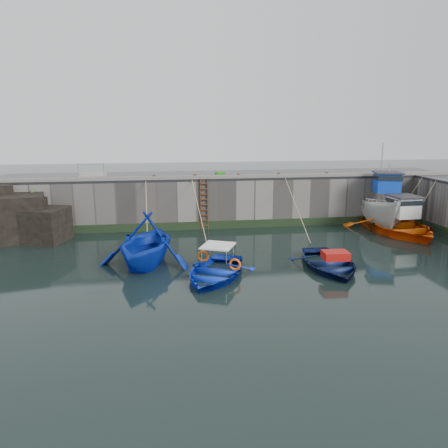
{
  "coord_description": "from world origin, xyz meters",
  "views": [
    {
      "loc": [
        -4.71,
        -16.58,
        6.42
      ],
      "look_at": [
        -1.33,
        6.03,
        1.2
      ],
      "focal_mm": 35.0,
      "sensor_mm": 36.0,
      "label": 1
    }
  ],
  "objects": [
    {
      "name": "rock_outcrop",
      "position": [
        -12.92,
        9.11,
        1.26
      ],
      "size": [
        5.85,
        4.24,
        3.41
      ],
      "color": "black",
      "rests_on": "ground"
    },
    {
      "name": "bollard_e",
      "position": [
        6.0,
        10.25,
        3.3
      ],
      "size": [
        0.18,
        0.18,
        0.28
      ],
      "primitive_type": "cylinder",
      "color": "#3F1E0F",
      "rests_on": "road_back"
    },
    {
      "name": "ladder",
      "position": [
        -2.0,
        9.91,
        1.59
      ],
      "size": [
        0.51,
        0.08,
        3.2
      ],
      "color": "#3F1E0F",
      "rests_on": "ground"
    },
    {
      "name": "boat_near_white_rope",
      "position": [
        -5.42,
        7.96,
        0.0
      ],
      "size": [
        0.04,
        4.84,
        3.1
      ],
      "primitive_type": null,
      "color": "tan",
      "rests_on": "ground"
    },
    {
      "name": "boat_near_navy",
      "position": [
        2.86,
        1.59,
        0.0
      ],
      "size": [
        3.57,
        4.82,
        0.96
      ],
      "primitive_type": "imported",
      "rotation": [
        0.0,
        0.0,
        -0.05
      ],
      "color": "#0A1440",
      "rests_on": "ground"
    },
    {
      "name": "railing",
      "position": [
        -8.75,
        11.25,
        3.36
      ],
      "size": [
        1.6,
        1.05,
        1.0
      ],
      "color": "#A5A8AD",
      "rests_on": "road_back"
    },
    {
      "name": "algae_back",
      "position": [
        0.0,
        9.96,
        0.25
      ],
      "size": [
        30.0,
        0.08,
        0.5
      ],
      "primitive_type": "cube",
      "color": "black",
      "rests_on": "ground"
    },
    {
      "name": "boat_near_white",
      "position": [
        -5.42,
        3.41,
        0.0
      ],
      "size": [
        5.69,
        6.2,
        2.76
      ],
      "primitive_type": "imported",
      "rotation": [
        0.0,
        0.0,
        -0.25
      ],
      "color": "#0B2CB3",
      "rests_on": "ground"
    },
    {
      "name": "ground",
      "position": [
        0.0,
        0.0,
        0.0
      ],
      "size": [
        120.0,
        120.0,
        0.0
      ],
      "primitive_type": "plane",
      "color": "black",
      "rests_on": "ground"
    },
    {
      "name": "boat_near_blue",
      "position": [
        -2.46,
        1.21,
        0.0
      ],
      "size": [
        4.91,
        5.58,
        0.96
      ],
      "primitive_type": "imported",
      "rotation": [
        0.0,
        0.0,
        -0.42
      ],
      "color": "#0C2DBE",
      "rests_on": "ground"
    },
    {
      "name": "quay_back",
      "position": [
        0.0,
        12.5,
        1.5
      ],
      "size": [
        30.0,
        5.0,
        3.0
      ],
      "primitive_type": "cube",
      "color": "slate",
      "rests_on": "ground"
    },
    {
      "name": "bollard_b",
      "position": [
        -2.5,
        10.25,
        3.3
      ],
      "size": [
        0.18,
        0.18,
        0.28
      ],
      "primitive_type": "cylinder",
      "color": "#3F1E0F",
      "rests_on": "road_back"
    },
    {
      "name": "fish_crate",
      "position": [
        -0.84,
        11.05,
        3.31
      ],
      "size": [
        0.64,
        0.48,
        0.31
      ],
      "primitive_type": "cube",
      "rotation": [
        0.0,
        0.0,
        0.18
      ],
      "color": "#207F17",
      "rests_on": "road_back"
    },
    {
      "name": "boat_far_white",
      "position": [
        9.49,
        9.23,
        1.1
      ],
      "size": [
        4.25,
        7.23,
        5.63
      ],
      "rotation": [
        0.0,
        0.0,
        -0.26
      ],
      "color": "silver",
      "rests_on": "ground"
    },
    {
      "name": "bollard_d",
      "position": [
        2.8,
        10.25,
        3.3
      ],
      "size": [
        0.18,
        0.18,
        0.28
      ],
      "primitive_type": "cylinder",
      "color": "#3F1E0F",
      "rests_on": "road_back"
    },
    {
      "name": "bollard_c",
      "position": [
        0.2,
        10.25,
        3.3
      ],
      "size": [
        0.18,
        0.18,
        0.28
      ],
      "primitive_type": "cylinder",
      "color": "#3F1E0F",
      "rests_on": "road_back"
    },
    {
      "name": "kerb_back",
      "position": [
        0.0,
        10.15,
        3.26
      ],
      "size": [
        30.0,
        0.3,
        0.2
      ],
      "primitive_type": "cube",
      "color": "slate",
      "rests_on": "road_back"
    },
    {
      "name": "road_back",
      "position": [
        0.0,
        12.5,
        3.08
      ],
      "size": [
        30.0,
        5.0,
        0.16
      ],
      "primitive_type": "cube",
      "color": "black",
      "rests_on": "quay_back"
    },
    {
      "name": "boat_near_navy_rope",
      "position": [
        2.86,
        7.04,
        0.0
      ],
      "size": [
        0.04,
        6.46,
        3.1
      ],
      "primitive_type": null,
      "color": "tan",
      "rests_on": "ground"
    },
    {
      "name": "bollard_a",
      "position": [
        -5.0,
        10.25,
        3.3
      ],
      "size": [
        0.18,
        0.18,
        0.28
      ],
      "primitive_type": "cylinder",
      "color": "#3F1E0F",
      "rests_on": "road_back"
    },
    {
      "name": "boat_near_blue_rope",
      "position": [
        -2.46,
        6.85,
        0.0
      ],
      "size": [
        0.04,
        6.81,
        3.1
      ],
      "primitive_type": null,
      "color": "tan",
      "rests_on": "ground"
    },
    {
      "name": "boat_far_orange",
      "position": [
        9.5,
        7.47,
        0.45
      ],
      "size": [
        5.24,
        7.09,
        4.42
      ],
      "rotation": [
        0.0,
        0.0,
        0.05
      ],
      "color": "#FC5C0D",
      "rests_on": "ground"
    }
  ]
}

